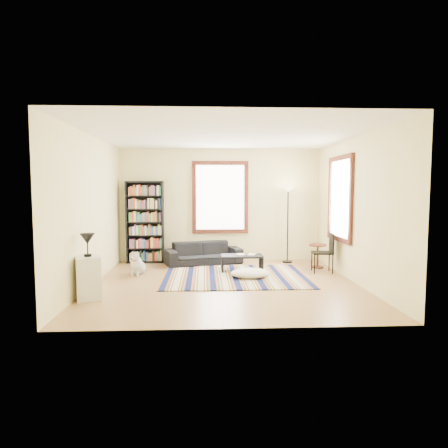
{
  "coord_description": "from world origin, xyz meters",
  "views": [
    {
      "loc": [
        -0.39,
        -7.5,
        1.78
      ],
      "look_at": [
        0.0,
        0.5,
        1.1
      ],
      "focal_mm": 32.0,
      "sensor_mm": 36.0,
      "label": 1
    }
  ],
  "objects_px": {
    "bookshelf": "(145,222)",
    "folding_chair": "(322,253)",
    "sofa": "(203,253)",
    "side_table": "(318,256)",
    "dog": "(138,263)",
    "floor_cushion": "(250,273)",
    "coffee_table": "(242,263)",
    "white_cabinet": "(88,278)",
    "floor_lamp": "(288,225)"
  },
  "relations": [
    {
      "from": "sofa",
      "to": "coffee_table",
      "type": "height_order",
      "value": "sofa"
    },
    {
      "from": "floor_cushion",
      "to": "side_table",
      "type": "distance_m",
      "value": 1.96
    },
    {
      "from": "floor_lamp",
      "to": "dog",
      "type": "xyz_separation_m",
      "value": [
        -3.44,
        -1.29,
        -0.68
      ]
    },
    {
      "from": "bookshelf",
      "to": "floor_lamp",
      "type": "xyz_separation_m",
      "value": [
        3.5,
        -0.17,
        -0.07
      ]
    },
    {
      "from": "side_table",
      "to": "white_cabinet",
      "type": "height_order",
      "value": "white_cabinet"
    },
    {
      "from": "bookshelf",
      "to": "floor_cushion",
      "type": "height_order",
      "value": "bookshelf"
    },
    {
      "from": "folding_chair",
      "to": "floor_lamp",
      "type": "bearing_deg",
      "value": 118.49
    },
    {
      "from": "side_table",
      "to": "folding_chair",
      "type": "relative_size",
      "value": 0.63
    },
    {
      "from": "bookshelf",
      "to": "coffee_table",
      "type": "bearing_deg",
      "value": -27.5
    },
    {
      "from": "floor_cushion",
      "to": "dog",
      "type": "distance_m",
      "value": 2.37
    },
    {
      "from": "bookshelf",
      "to": "white_cabinet",
      "type": "relative_size",
      "value": 2.86
    },
    {
      "from": "dog",
      "to": "sofa",
      "type": "bearing_deg",
      "value": 54.55
    },
    {
      "from": "floor_cushion",
      "to": "side_table",
      "type": "xyz_separation_m",
      "value": [
        1.67,
        1.01,
        0.17
      ]
    },
    {
      "from": "coffee_table",
      "to": "folding_chair",
      "type": "xyz_separation_m",
      "value": [
        1.73,
        -0.21,
        0.25
      ]
    },
    {
      "from": "floor_lamp",
      "to": "white_cabinet",
      "type": "bearing_deg",
      "value": -141.84
    },
    {
      "from": "coffee_table",
      "to": "side_table",
      "type": "height_order",
      "value": "side_table"
    },
    {
      "from": "bookshelf",
      "to": "side_table",
      "type": "xyz_separation_m",
      "value": [
        4.05,
        -0.87,
        -0.73
      ]
    },
    {
      "from": "bookshelf",
      "to": "side_table",
      "type": "relative_size",
      "value": 3.7
    },
    {
      "from": "side_table",
      "to": "dog",
      "type": "height_order",
      "value": "side_table"
    },
    {
      "from": "sofa",
      "to": "bookshelf",
      "type": "distance_m",
      "value": 1.63
    },
    {
      "from": "sofa",
      "to": "dog",
      "type": "bearing_deg",
      "value": -156.3
    },
    {
      "from": "dog",
      "to": "coffee_table",
      "type": "bearing_deg",
      "value": 20.71
    },
    {
      "from": "coffee_table",
      "to": "floor_lamp",
      "type": "xyz_separation_m",
      "value": [
        1.22,
        1.01,
        0.75
      ]
    },
    {
      "from": "sofa",
      "to": "side_table",
      "type": "height_order",
      "value": "side_table"
    },
    {
      "from": "sofa",
      "to": "floor_cushion",
      "type": "height_order",
      "value": "sofa"
    },
    {
      "from": "floor_lamp",
      "to": "side_table",
      "type": "xyz_separation_m",
      "value": [
        0.56,
        -0.7,
        -0.66
      ]
    },
    {
      "from": "sofa",
      "to": "white_cabinet",
      "type": "xyz_separation_m",
      "value": [
        -1.88,
        -3.0,
        0.09
      ]
    },
    {
      "from": "sofa",
      "to": "side_table",
      "type": "xyz_separation_m",
      "value": [
        2.62,
        -0.6,
        0.01
      ]
    },
    {
      "from": "floor_lamp",
      "to": "bookshelf",
      "type": "bearing_deg",
      "value": 177.22
    },
    {
      "from": "white_cabinet",
      "to": "bookshelf",
      "type": "bearing_deg",
      "value": 63.23
    },
    {
      "from": "sofa",
      "to": "dog",
      "type": "xyz_separation_m",
      "value": [
        -1.37,
        -1.19,
        -0.01
      ]
    },
    {
      "from": "bookshelf",
      "to": "side_table",
      "type": "distance_m",
      "value": 4.21
    },
    {
      "from": "bookshelf",
      "to": "folding_chair",
      "type": "height_order",
      "value": "bookshelf"
    },
    {
      "from": "floor_cushion",
      "to": "side_table",
      "type": "relative_size",
      "value": 1.47
    },
    {
      "from": "coffee_table",
      "to": "floor_lamp",
      "type": "relative_size",
      "value": 0.48
    },
    {
      "from": "bookshelf",
      "to": "folding_chair",
      "type": "distance_m",
      "value": 4.27
    },
    {
      "from": "folding_chair",
      "to": "white_cabinet",
      "type": "xyz_separation_m",
      "value": [
        -4.45,
        -1.88,
        -0.08
      ]
    },
    {
      "from": "bookshelf",
      "to": "dog",
      "type": "bearing_deg",
      "value": -87.85
    },
    {
      "from": "sofa",
      "to": "floor_lamp",
      "type": "relative_size",
      "value": 0.97
    },
    {
      "from": "coffee_table",
      "to": "white_cabinet",
      "type": "distance_m",
      "value": 3.43
    },
    {
      "from": "floor_cushion",
      "to": "folding_chair",
      "type": "height_order",
      "value": "folding_chair"
    },
    {
      "from": "sofa",
      "to": "folding_chair",
      "type": "xyz_separation_m",
      "value": [
        2.57,
        -1.12,
        0.17
      ]
    },
    {
      "from": "floor_cushion",
      "to": "bookshelf",
      "type": "bearing_deg",
      "value": 141.78
    },
    {
      "from": "coffee_table",
      "to": "dog",
      "type": "xyz_separation_m",
      "value": [
        -2.22,
        -0.27,
        0.07
      ]
    },
    {
      "from": "floor_lamp",
      "to": "folding_chair",
      "type": "xyz_separation_m",
      "value": [
        0.51,
        -1.22,
        -0.5
      ]
    },
    {
      "from": "floor_cushion",
      "to": "sofa",
      "type": "bearing_deg",
      "value": 120.76
    },
    {
      "from": "floor_lamp",
      "to": "side_table",
      "type": "distance_m",
      "value": 1.11
    },
    {
      "from": "sofa",
      "to": "side_table",
      "type": "distance_m",
      "value": 2.69
    },
    {
      "from": "side_table",
      "to": "dog",
      "type": "distance_m",
      "value": 4.04
    },
    {
      "from": "folding_chair",
      "to": "dog",
      "type": "xyz_separation_m",
      "value": [
        -3.95,
        -0.07,
        -0.18
      ]
    }
  ]
}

